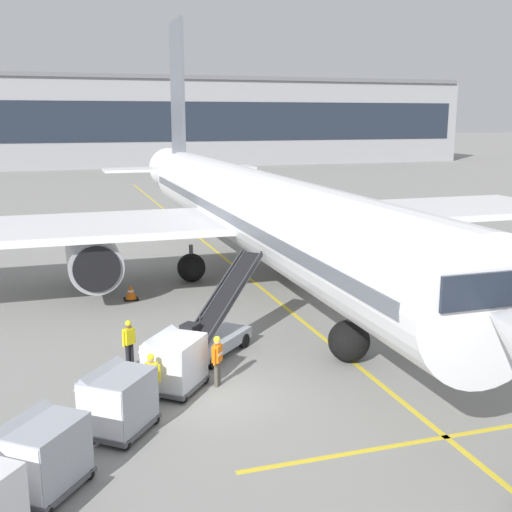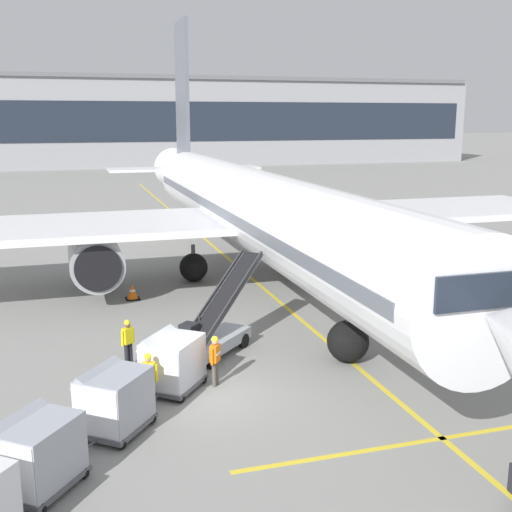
% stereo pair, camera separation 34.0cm
% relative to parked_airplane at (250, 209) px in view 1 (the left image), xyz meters
% --- Properties ---
extents(ground_plane, '(600.00, 600.00, 0.00)m').
position_rel_parked_airplane_xyz_m(ground_plane, '(-5.61, -13.58, -3.99)').
color(ground_plane, gray).
extents(parked_airplane, '(37.58, 48.45, 16.25)m').
position_rel_parked_airplane_xyz_m(parked_airplane, '(0.00, 0.00, 0.00)').
color(parked_airplane, white).
rests_on(parked_airplane, ground).
extents(belt_loader, '(4.47, 4.49, 3.46)m').
position_rel_parked_airplane_xyz_m(belt_loader, '(-4.45, -9.84, -3.06)').
color(belt_loader, '#A3A8B2').
rests_on(belt_loader, ground).
extents(baggage_cart_lead, '(2.49, 2.64, 1.91)m').
position_rel_parked_airplane_xyz_m(baggage_cart_lead, '(-6.56, -12.79, -2.99)').
color(baggage_cart_lead, '#515156').
rests_on(baggage_cart_lead, ground).
extents(baggage_cart_second, '(2.49, 2.64, 1.91)m').
position_rel_parked_airplane_xyz_m(baggage_cart_second, '(-8.61, -15.19, -2.99)').
color(baggage_cart_second, '#515156').
rests_on(baggage_cart_second, ground).
extents(baggage_cart_third, '(2.49, 2.64, 1.91)m').
position_rel_parked_airplane_xyz_m(baggage_cart_third, '(-10.63, -17.63, -2.99)').
color(baggage_cart_third, '#515156').
rests_on(baggage_cart_third, ground).
extents(ground_crew_by_loader, '(0.54, 0.36, 1.74)m').
position_rel_parked_airplane_xyz_m(ground_crew_by_loader, '(-7.44, -13.83, -2.99)').
color(ground_crew_by_loader, '#333847').
rests_on(ground_crew_by_loader, ground).
extents(ground_crew_by_carts, '(0.37, 0.53, 1.74)m').
position_rel_parked_airplane_xyz_m(ground_crew_by_carts, '(-5.65, -12.20, -2.99)').
color(ground_crew_by_carts, '#514C42').
rests_on(ground_crew_by_carts, ground).
extents(ground_crew_marshaller, '(0.50, 0.40, 1.74)m').
position_rel_parked_airplane_xyz_m(ground_crew_marshaller, '(-7.72, -10.31, -2.99)').
color(ground_crew_marshaller, black).
rests_on(ground_crew_marshaller, ground).
extents(ground_crew_wingwalker, '(0.42, 0.47, 1.74)m').
position_rel_parked_airplane_xyz_m(ground_crew_wingwalker, '(-5.12, -12.91, -2.99)').
color(ground_crew_wingwalker, '#514C42').
rests_on(ground_crew_wingwalker, ground).
extents(safety_cone_engine_keepout, '(0.69, 0.69, 0.77)m').
position_rel_parked_airplane_xyz_m(safety_cone_engine_keepout, '(-6.67, -1.59, -3.61)').
color(safety_cone_engine_keepout, black).
rests_on(safety_cone_engine_keepout, ground).
extents(apron_guidance_line_lead_in, '(0.20, 110.00, 0.01)m').
position_rel_parked_airplane_xyz_m(apron_guidance_line_lead_in, '(0.15, -0.85, -3.99)').
color(apron_guidance_line_lead_in, yellow).
rests_on(apron_guidance_line_lead_in, ground).
extents(apron_guidance_line_stop_bar, '(12.00, 0.20, 0.01)m').
position_rel_parked_airplane_xyz_m(apron_guidance_line_stop_bar, '(0.00, -18.26, -3.99)').
color(apron_guidance_line_stop_bar, yellow).
rests_on(apron_guidance_line_stop_bar, ground).
extents(terminal_building, '(129.41, 17.02, 16.02)m').
position_rel_parked_airplane_xyz_m(terminal_building, '(3.88, 89.59, 3.97)').
color(terminal_building, '#939399').
rests_on(terminal_building, ground).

